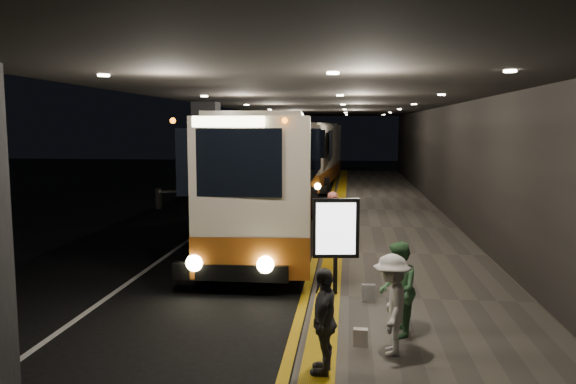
# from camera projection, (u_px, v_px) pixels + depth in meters

# --- Properties ---
(ground) EXTENTS (90.00, 90.00, 0.00)m
(ground) POSITION_uv_depth(u_px,v_px,m) (225.00, 262.00, 14.95)
(ground) COLOR black
(lane_line_white) EXTENTS (0.12, 50.00, 0.01)m
(lane_line_white) POSITION_uv_depth(u_px,v_px,m) (207.00, 227.00, 20.09)
(lane_line_white) COLOR silver
(lane_line_white) RESTS_ON ground
(kerb_stripe_yellow) EXTENTS (0.18, 50.00, 0.01)m
(kerb_stripe_yellow) POSITION_uv_depth(u_px,v_px,m) (323.00, 230.00, 19.63)
(kerb_stripe_yellow) COLOR gold
(kerb_stripe_yellow) RESTS_ON ground
(sidewalk) EXTENTS (4.50, 50.00, 0.15)m
(sidewalk) POSITION_uv_depth(u_px,v_px,m) (392.00, 229.00, 19.37)
(sidewalk) COLOR #514C44
(sidewalk) RESTS_ON ground
(tactile_strip) EXTENTS (0.50, 50.00, 0.01)m
(tactile_strip) POSITION_uv_depth(u_px,v_px,m) (337.00, 226.00, 19.56)
(tactile_strip) COLOR gold
(tactile_strip) RESTS_ON sidewalk
(terminal_wall) EXTENTS (0.10, 50.00, 6.00)m
(terminal_wall) POSITION_uv_depth(u_px,v_px,m) (462.00, 144.00, 18.78)
(terminal_wall) COLOR black
(terminal_wall) RESTS_ON ground
(support_columns) EXTENTS (0.80, 24.80, 4.40)m
(support_columns) POSITION_uv_depth(u_px,v_px,m) (207.00, 168.00, 18.81)
(support_columns) COLOR black
(support_columns) RESTS_ON ground
(canopy) EXTENTS (9.00, 50.00, 0.40)m
(canopy) POSITION_uv_depth(u_px,v_px,m) (328.00, 97.00, 19.08)
(canopy) COLOR black
(canopy) RESTS_ON support_columns
(coach_main) EXTENTS (3.35, 12.37, 3.82)m
(coach_main) POSITION_uv_depth(u_px,v_px,m) (270.00, 183.00, 17.55)
(coach_main) COLOR beige
(coach_main) RESTS_ON ground
(coach_second) EXTENTS (3.25, 11.86, 3.68)m
(coach_second) POSITION_uv_depth(u_px,v_px,m) (311.00, 158.00, 32.80)
(coach_second) COLOR beige
(coach_second) RESTS_ON ground
(passenger_boarding) EXTENTS (0.53, 0.69, 1.69)m
(passenger_boarding) POSITION_uv_depth(u_px,v_px,m) (334.00, 222.00, 15.34)
(passenger_boarding) COLOR #CD635F
(passenger_boarding) RESTS_ON sidewalk
(passenger_waiting_green) EXTENTS (0.50, 0.78, 1.58)m
(passenger_waiting_green) POSITION_uv_depth(u_px,v_px,m) (398.00, 289.00, 9.24)
(passenger_waiting_green) COLOR #407346
(passenger_waiting_green) RESTS_ON sidewalk
(passenger_waiting_white) EXTENTS (0.52, 1.02, 1.54)m
(passenger_waiting_white) POSITION_uv_depth(u_px,v_px,m) (392.00, 304.00, 8.49)
(passenger_waiting_white) COLOR beige
(passenger_waiting_white) RESTS_ON sidewalk
(passenger_waiting_grey) EXTENTS (0.54, 0.93, 1.52)m
(passenger_waiting_grey) POSITION_uv_depth(u_px,v_px,m) (324.00, 321.00, 7.82)
(passenger_waiting_grey) COLOR #56565B
(passenger_waiting_grey) RESTS_ON sidewalk
(bag_polka) EXTENTS (0.28, 0.14, 0.33)m
(bag_polka) POSITION_uv_depth(u_px,v_px,m) (368.00, 293.00, 11.15)
(bag_polka) COLOR black
(bag_polka) RESTS_ON sidewalk
(bag_plain) EXTENTS (0.23, 0.14, 0.28)m
(bag_plain) POSITION_uv_depth(u_px,v_px,m) (361.00, 337.00, 8.85)
(bag_plain) COLOR silver
(bag_plain) RESTS_ON sidewalk
(info_sign) EXTENTS (0.95, 0.24, 2.00)m
(info_sign) POSITION_uv_depth(u_px,v_px,m) (336.00, 230.00, 11.42)
(info_sign) COLOR black
(info_sign) RESTS_ON sidewalk
(stanchion_post) EXTENTS (0.05, 0.05, 1.12)m
(stanchion_post) POSITION_uv_depth(u_px,v_px,m) (334.00, 265.00, 11.79)
(stanchion_post) COLOR black
(stanchion_post) RESTS_ON sidewalk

